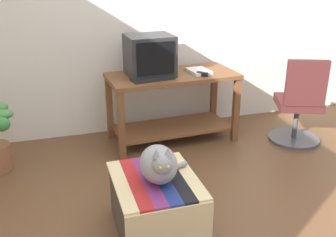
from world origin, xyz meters
The scene contains 10 objects.
back_wall centered at (0.00, 2.05, 1.30)m, with size 8.00×0.10×2.60m, color silver.
desk centered at (0.25, 1.60, 0.47)m, with size 1.30×0.65×0.70m.
tv_monitor centered at (0.03, 1.62, 0.89)m, with size 0.46×0.40×0.39m.
keyboard centered at (0.01, 1.46, 0.71)m, with size 0.40×0.15×0.02m, color black.
book centered at (0.52, 1.57, 0.72)m, with size 0.18×0.26×0.03m, color white.
ottoman_with_blanket centered at (-0.31, 0.21, 0.20)m, with size 0.55×0.67×0.40m.
cat centered at (-0.29, 0.18, 0.52)m, with size 0.37×0.37×0.29m.
office_chair centered at (1.44, 1.16, 0.39)m, with size 0.54×0.55×0.89m.
stapler centered at (0.51, 1.45, 0.72)m, with size 0.04×0.11×0.04m, color black.
pen centered at (0.59, 1.68, 0.71)m, with size 0.01×0.01×0.14m, color #B7B7BC.
Camera 1 is at (-0.88, -1.96, 1.73)m, focal length 41.96 mm.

